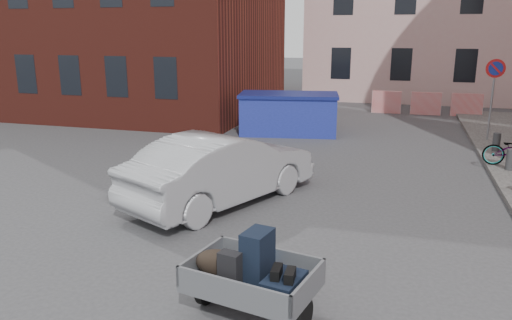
% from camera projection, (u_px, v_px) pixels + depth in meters
% --- Properties ---
extents(ground, '(120.00, 120.00, 0.00)m').
position_uv_depth(ground, '(219.00, 228.00, 9.53)').
color(ground, '#38383A').
rests_on(ground, ground).
extents(far_building, '(6.00, 6.00, 8.00)m').
position_uv_depth(far_building, '(58.00, 25.00, 34.41)').
color(far_building, maroon).
rests_on(far_building, ground).
extents(no_parking_sign, '(0.60, 0.09, 2.65)m').
position_uv_depth(no_parking_sign, '(494.00, 83.00, 16.19)').
color(no_parking_sign, gray).
rests_on(no_parking_sign, sidewalk).
extents(barriers, '(4.70, 0.18, 1.00)m').
position_uv_depth(barriers, '(426.00, 104.00, 22.18)').
color(barriers, red).
rests_on(barriers, ground).
extents(trailer, '(1.79, 1.93, 1.20)m').
position_uv_depth(trailer, '(251.00, 274.00, 6.44)').
color(trailer, black).
rests_on(trailer, ground).
extents(dumpster, '(3.76, 2.39, 1.47)m').
position_uv_depth(dumpster, '(288.00, 113.00, 18.05)').
color(dumpster, '#222FA2').
rests_on(dumpster, ground).
extents(silver_car, '(3.42, 4.90, 1.53)m').
position_uv_depth(silver_car, '(222.00, 168.00, 10.79)').
color(silver_car, '#9B9DA2').
rests_on(silver_car, ground).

